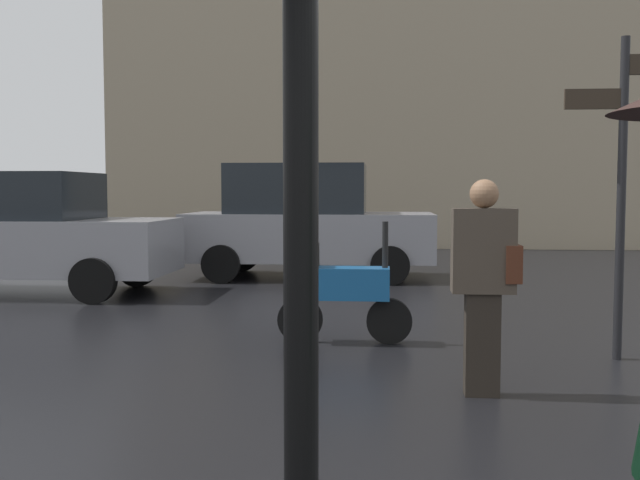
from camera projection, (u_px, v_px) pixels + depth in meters
The scene contains 5 objects.
pedestrian_with_bag at pixel (485, 274), 5.39m from camera, with size 0.50×0.24×1.63m.
parked_scooter at pixel (340, 289), 7.30m from camera, with size 1.36×0.32×1.23m.
parked_car_left at pixel (306, 221), 12.78m from camera, with size 4.31×2.00×2.00m.
parked_car_right at pixel (18, 232), 10.82m from camera, with size 4.44×1.97×1.81m.
street_signpost at pixel (623, 165), 6.50m from camera, with size 1.08×0.08×2.91m.
Camera 1 is at (-0.05, -2.51, 1.54)m, focal length 40.62 mm.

